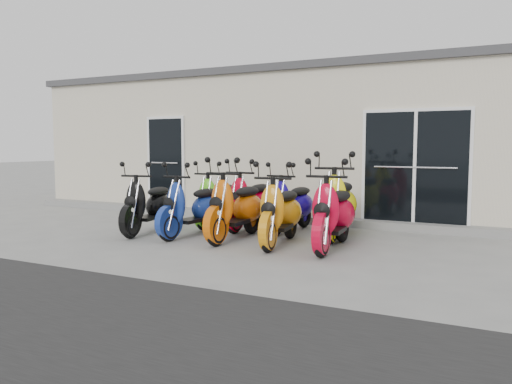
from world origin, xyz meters
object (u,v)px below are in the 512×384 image
Objects in this scene: scooter_front_orange_a at (236,198)px; scooter_back_red at (251,194)px; scooter_back_green at (217,193)px; scooter_back_blue at (291,197)px; scooter_front_blue at (193,199)px; scooter_front_red at (334,203)px; scooter_front_orange_b at (281,203)px; scooter_back_yellow at (339,194)px; scooter_front_black at (148,197)px.

scooter_front_orange_a is 1.04× the size of scooter_back_red.
scooter_front_orange_a is 1.56m from scooter_back_green.
scooter_back_red reaches higher than scooter_back_blue.
scooter_front_blue is 0.97× the size of scooter_back_red.
scooter_front_red reaches higher than scooter_back_green.
scooter_front_orange_b is at bearing -6.25° from scooter_front_orange_a.
scooter_back_yellow is at bearing 30.30° from scooter_front_blue.
scooter_front_orange_a is at bearing 175.70° from scooter_front_red.
scooter_back_green is 2.57m from scooter_back_yellow.
scooter_front_orange_a is at bearing -4.03° from scooter_front_black.
scooter_back_yellow is (1.79, -0.10, 0.08)m from scooter_back_red.
scooter_front_blue is at bearing -85.61° from scooter_back_green.
scooter_back_red is 0.83m from scooter_back_blue.
scooter_back_red is at bearing -172.57° from scooter_back_blue.
scooter_front_blue is at bearing -134.56° from scooter_back_blue.
scooter_front_blue is 1.01× the size of scooter_back_green.
scooter_back_green is at bearing 105.97° from scooter_front_blue.
scooter_front_orange_b reaches higher than scooter_front_black.
scooter_front_orange_b is 1.28m from scooter_back_blue.
scooter_front_red is at bearing -28.24° from scooter_back_red.
scooter_back_yellow reaches higher than scooter_front_orange_b.
scooter_back_red is at bearing 104.22° from scooter_front_orange_a.
scooter_back_green is at bearing 154.03° from scooter_front_red.
scooter_front_black is 0.91m from scooter_front_blue.
scooter_front_orange_a is 1.27m from scooter_back_blue.
scooter_front_black is 1.01× the size of scooter_back_green.
scooter_back_blue is (-1.19, 1.18, -0.06)m from scooter_front_red.
scooter_front_orange_a is at bearing 9.90° from scooter_front_blue.
scooter_front_orange_b is 2.29m from scooter_back_green.
scooter_front_black is at bearing 174.52° from scooter_front_orange_b.
scooter_front_red is at bearing 6.62° from scooter_front_blue.
scooter_back_red is (-0.28, 1.11, -0.03)m from scooter_front_orange_a.
scooter_front_orange_b is at bearing -70.45° from scooter_back_blue.
scooter_back_green is 0.78m from scooter_back_red.
scooter_back_yellow is at bearing 33.60° from scooter_front_orange_a.
scooter_back_green is at bearing 169.82° from scooter_back_yellow.
scooter_front_blue is 2.59m from scooter_front_red.
scooter_back_yellow reaches higher than scooter_front_black.
scooter_front_red is at bearing -1.12° from scooter_front_orange_a.
scooter_front_orange_b reaches higher than scooter_back_red.
scooter_front_blue is 1.01× the size of scooter_back_blue.
scooter_back_yellow is (3.27, 1.15, 0.10)m from scooter_front_black.
scooter_front_red is at bearing -28.24° from scooter_back_green.
scooter_front_orange_a reaches higher than scooter_front_black.
scooter_back_blue is 0.86× the size of scooter_back_yellow.
scooter_back_red is at bearing 147.40° from scooter_front_red.
scooter_back_yellow reaches higher than scooter_front_red.
scooter_front_black is 0.93× the size of scooter_front_orange_a.
scooter_front_orange_b is 0.90× the size of scooter_back_yellow.
scooter_front_black is 0.87× the size of scooter_back_yellow.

